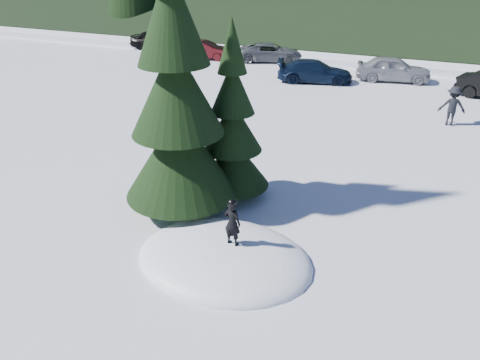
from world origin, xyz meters
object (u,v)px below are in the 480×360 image
at_px(car_0, 157,40).
at_px(car_4, 393,69).
at_px(spruce_short, 233,132).
at_px(car_2, 271,52).
at_px(car_1, 205,50).
at_px(spruce_tall, 177,101).
at_px(adult_2, 452,106).
at_px(car_3, 315,71).
at_px(child_skier, 232,223).

distance_m(car_0, car_4, 18.01).
height_order(spruce_short, car_2, spruce_short).
xyz_separation_m(spruce_short, car_1, (-10.13, 17.66, -1.49)).
bearing_deg(spruce_tall, car_0, 124.27).
distance_m(spruce_short, adult_2, 11.53).
relative_size(car_1, car_3, 0.87).
height_order(car_3, car_4, car_4).
bearing_deg(car_2, car_4, -124.49).
bearing_deg(car_2, car_1, 83.62).
relative_size(spruce_tall, car_0, 2.12).
bearing_deg(car_1, spruce_tall, -164.76).
xyz_separation_m(spruce_tall, car_3, (-0.40, 15.95, -2.70)).
xyz_separation_m(car_2, car_4, (8.32, -2.17, 0.10)).
bearing_deg(car_1, car_0, 61.42).
height_order(spruce_short, adult_2, spruce_short).
bearing_deg(spruce_tall, adult_2, 57.88).
distance_m(spruce_short, car_3, 14.69).
bearing_deg(child_skier, spruce_short, -60.01).
relative_size(adult_2, car_3, 0.40).
bearing_deg(car_3, car_1, 55.52).
relative_size(adult_2, car_1, 0.46).
bearing_deg(car_3, car_2, 30.34).
xyz_separation_m(spruce_short, car_3, (-1.40, 14.55, -1.48)).
height_order(spruce_short, car_3, spruce_short).
height_order(car_0, car_4, car_4).
bearing_deg(car_3, child_skier, 174.07).
relative_size(adult_2, car_0, 0.42).
xyz_separation_m(adult_2, car_0, (-21.11, 9.54, -0.16)).
bearing_deg(spruce_tall, child_skier, -35.61).
bearing_deg(spruce_tall, car_3, 91.42).
bearing_deg(car_1, car_2, -86.86).
xyz_separation_m(child_skier, car_3, (-2.78, 17.66, -0.45)).
height_order(spruce_tall, child_skier, spruce_tall).
height_order(car_0, car_3, car_0).
height_order(adult_2, car_3, adult_2).
bearing_deg(car_4, car_2, 65.54).
bearing_deg(spruce_short, car_2, 106.70).
xyz_separation_m(spruce_short, adult_2, (6.01, 9.76, -1.25)).
height_order(adult_2, car_4, adult_2).
bearing_deg(spruce_short, child_skier, -65.96).
bearing_deg(spruce_short, car_4, 80.75).
bearing_deg(car_2, adult_2, -147.59).
bearing_deg(child_skier, car_4, -87.86).
bearing_deg(spruce_short, adult_2, 58.39).
distance_m(car_1, car_2, 4.64).
xyz_separation_m(car_1, car_3, (8.74, -3.11, 0.01)).
xyz_separation_m(spruce_tall, car_1, (-9.13, 19.06, -2.71)).
relative_size(car_0, car_4, 0.97).
xyz_separation_m(car_3, car_4, (4.10, 2.03, 0.09)).
xyz_separation_m(car_0, car_4, (17.81, -2.72, 0.02)).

